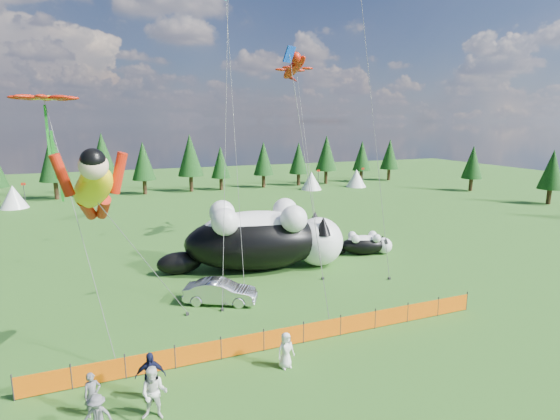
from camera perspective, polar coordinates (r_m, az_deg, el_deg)
name	(u,v)px	position (r m, az deg, el deg)	size (l,w,h in m)	color
ground	(263,320)	(23.93, -2.27, -14.18)	(160.00, 160.00, 0.00)	#0E3609
safety_fence	(284,337)	(21.19, 0.51, -16.24)	(22.06, 0.06, 1.10)	#262626
tree_line	(160,166)	(66.06, -15.40, 5.55)	(90.00, 4.00, 8.00)	black
festival_tents	(243,184)	(63.65, -4.87, 3.36)	(50.00, 3.20, 2.80)	white
cat_large	(264,237)	(31.05, -2.17, -3.60)	(13.24, 6.36, 4.81)	black
cat_small	(366,244)	(35.39, 11.17, -4.36)	(4.75, 2.59, 1.75)	black
car	(220,292)	(25.92, -7.79, -10.54)	(1.46, 4.18, 1.38)	silver
spectator_a	(93,395)	(18.14, -23.29, -21.27)	(0.60, 0.39, 1.64)	slate
spectator_b	(154,393)	(17.22, -16.13, -22.00)	(0.96, 0.56, 1.97)	white
spectator_c	(150,376)	(18.21, -16.56, -20.11)	(1.13, 0.58, 1.93)	black
spectator_d	(98,417)	(17.04, -22.73, -23.67)	(1.02, 0.53, 1.58)	slate
spectator_e	(286,350)	(19.53, 0.76, -17.86)	(0.77, 0.50, 1.58)	white
superhero_kite	(93,188)	(18.83, -23.26, 2.60)	(6.57, 6.46, 10.51)	yellow
gecko_kite	(294,68)	(38.56, 1.86, 18.07)	(3.96, 13.52, 18.19)	#B51A09
flower_kite	(44,101)	(23.95, -28.41, 12.37)	(4.13, 7.36, 12.81)	#B51A09
diamond_kite_c	(291,65)	(22.67, 1.44, 18.39)	(1.60, 3.58, 14.46)	#0B38AE
diamond_kite_d	(227,8)	(34.61, -6.99, 24.68)	(1.78, 8.07, 20.70)	#0C9291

